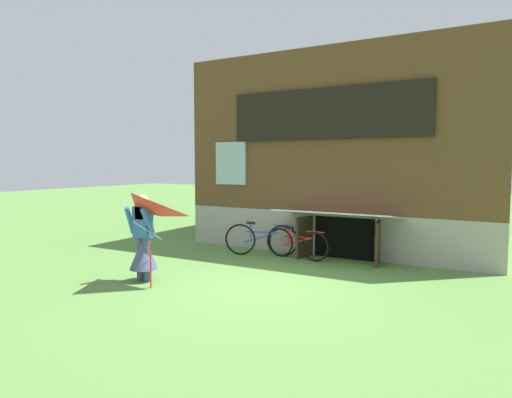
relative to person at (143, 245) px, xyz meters
name	(u,v)px	position (x,y,z in m)	size (l,w,h in m)	color
ground_plane	(263,286)	(2.12, 0.76, -0.68)	(60.00, 60.00, 0.00)	#56843D
log_house	(359,154)	(2.12, 6.39, 1.76)	(7.55, 6.38, 4.88)	#9E998E
person	(143,245)	(0.00, 0.00, 0.00)	(0.61, 0.52, 1.61)	#474C75
kite	(131,218)	(0.33, -0.61, 0.58)	(0.99, 1.13, 1.51)	red
bicycle_red	(297,244)	(1.70, 3.16, -0.32)	(1.58, 0.23, 0.72)	black
bicycle_blue	(261,239)	(0.80, 3.08, -0.29)	(1.68, 0.60, 0.80)	black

